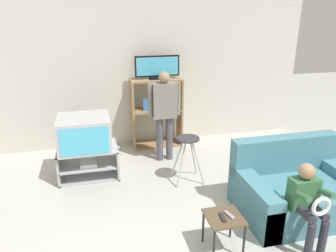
% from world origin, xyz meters
% --- Properties ---
extents(wall_back, '(6.40, 0.06, 2.60)m').
position_xyz_m(wall_back, '(0.00, 3.77, 1.30)').
color(wall_back, beige).
rests_on(wall_back, ground_plane).
extents(tv_stand, '(0.87, 0.59, 0.46)m').
position_xyz_m(tv_stand, '(-0.87, 2.60, 0.23)').
color(tv_stand, '#A8A8AD').
rests_on(tv_stand, ground_plane).
extents(television_main, '(0.74, 0.67, 0.47)m').
position_xyz_m(television_main, '(-0.89, 2.59, 0.70)').
color(television_main, '#B2B2B7').
rests_on(television_main, tv_stand).
extents(media_shelf, '(0.90, 0.37, 1.25)m').
position_xyz_m(media_shelf, '(0.37, 3.51, 0.64)').
color(media_shelf, '#9E7A51').
rests_on(media_shelf, ground_plane).
extents(television_flat, '(0.77, 0.20, 0.40)m').
position_xyz_m(television_flat, '(0.39, 3.51, 1.43)').
color(television_flat, black).
rests_on(television_flat, media_shelf).
extents(folding_stool, '(0.43, 0.37, 0.68)m').
position_xyz_m(folding_stool, '(0.53, 2.11, 0.54)').
color(folding_stool, '#B7B7BC').
rests_on(folding_stool, ground_plane).
extents(snack_table, '(0.37, 0.37, 0.41)m').
position_xyz_m(snack_table, '(0.47, 0.62, 0.34)').
color(snack_table, brown).
rests_on(snack_table, ground_plane).
extents(remote_control_black, '(0.05, 0.15, 0.02)m').
position_xyz_m(remote_control_black, '(0.44, 0.59, 0.42)').
color(remote_control_black, '#232328').
rests_on(remote_control_black, snack_table).
extents(remote_control_white, '(0.07, 0.15, 0.02)m').
position_xyz_m(remote_control_white, '(0.53, 0.61, 0.42)').
color(remote_control_white, gray).
rests_on(remote_control_white, snack_table).
extents(couch, '(1.45, 0.98, 0.86)m').
position_xyz_m(couch, '(1.63, 1.08, 0.28)').
color(couch, teal).
rests_on(couch, ground_plane).
extents(person_standing_adult, '(0.53, 0.20, 1.48)m').
position_xyz_m(person_standing_adult, '(0.37, 2.89, 0.89)').
color(person_standing_adult, '#4C4C56').
rests_on(person_standing_adult, ground_plane).
extents(person_seated_child, '(0.33, 0.43, 0.92)m').
position_xyz_m(person_seated_child, '(1.34, 0.51, 0.55)').
color(person_seated_child, '#2D2D38').
rests_on(person_seated_child, ground_plane).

